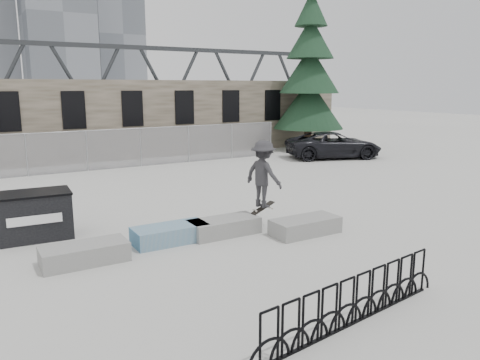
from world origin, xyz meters
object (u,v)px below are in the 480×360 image
dumpster (33,215)px  bike_rack (355,301)px  planter_far_left (85,253)px  skateboarder (263,174)px  planter_center_right (224,226)px  suv (334,145)px  planter_center_left (170,233)px  spruce_tree (310,75)px  planter_offset (305,225)px

dumpster → bike_rack: 9.07m
planter_far_left → skateboarder: skateboarder is taller
planter_far_left → bike_rack: size_ratio=0.41×
planter_center_right → dumpster: 5.26m
suv → skateboarder: 14.70m
suv → dumpster: bearing=132.1°
planter_center_left → dumpster: 3.84m
planter_far_left → spruce_tree: bearing=37.6°
suv → skateboarder: bearing=149.9°
suv → bike_rack: bearing=159.0°
planter_far_left → skateboarder: 5.40m
planter_center_right → bike_rack: size_ratio=0.41×
bike_rack → planter_center_left: bearing=100.8°
planter_far_left → spruce_tree: size_ratio=0.17×
bike_rack → spruce_tree: (14.11, 18.93, 4.42)m
planter_center_left → suv: 16.89m
dumpster → bike_rack: (4.21, -8.03, -0.22)m
spruce_tree → suv: (-1.13, -3.81, -4.09)m
planter_offset → spruce_tree: bearing=51.1°
planter_center_left → suv: bearing=33.5°
skateboarder → dumpster: bearing=52.0°
dumpster → skateboarder: skateboarder is taller
bike_rack → skateboarder: skateboarder is taller
planter_offset → skateboarder: bearing=122.7°
planter_far_left → suv: 19.07m
dumpster → bike_rack: dumpster is taller
planter_center_left → suv: suv is taller
dumpster → bike_rack: size_ratio=0.42×
planter_far_left → dumpster: bearing=106.5°
planter_offset → bike_rack: (-2.49, -4.52, 0.19)m
planter_center_right → suv: (12.52, 9.45, 0.52)m
dumpster → suv: (17.20, 7.09, 0.11)m
planter_center_left → planter_center_right: same height
planter_center_left → bike_rack: bearing=-79.2°
planter_far_left → planter_offset: (5.93, -0.91, 0.00)m
planter_far_left → planter_center_right: (3.91, 0.23, 0.00)m
dumpster → bike_rack: bearing=-58.8°
planter_center_right → planter_center_left: bearing=174.8°
planter_far_left → spruce_tree: (17.55, 13.50, 4.61)m
skateboarder → planter_center_left: bearing=70.4°
planter_far_left → planter_center_left: bearing=9.2°
planter_offset → spruce_tree: 19.07m
planter_offset → dumpster: size_ratio=0.97×
bike_rack → planter_offset: bearing=61.1°
dumpster → suv: 18.60m
planter_far_left → spruce_tree: 22.62m
planter_far_left → suv: (16.42, 9.69, 0.52)m
planter_offset → suv: bearing=45.3°
planter_center_left → bike_rack: size_ratio=0.41×
planter_center_right → skateboarder: skateboarder is taller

